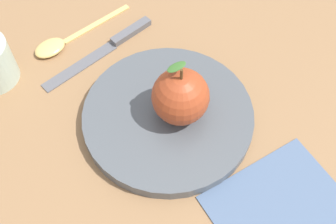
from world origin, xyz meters
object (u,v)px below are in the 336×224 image
Objects in this scene: dinner_plate at (168,116)px; knife at (109,46)px; spoon at (61,42)px; apple at (180,96)px; linen_napkin at (284,211)px.

knife is at bearing -0.42° from dinner_plate.
spoon is (0.05, 0.06, 0.00)m from knife.
knife is 0.07m from spoon.
spoon is at bearing 15.05° from dinner_plate.
dinner_plate is 2.54× the size of apple.
spoon reaches higher than knife.
dinner_plate reaches higher than knife.
spoon is at bearing 49.75° from knife.
linen_napkin is (-0.34, -0.04, -0.00)m from knife.
spoon is at bearing 17.64° from apple.
apple is 0.46× the size of knife.
apple reaches higher than knife.
dinner_plate is 1.44× the size of linen_napkin.
apple is at bearing -124.08° from dinner_plate.
spoon is (0.21, 0.06, -0.01)m from dinner_plate.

